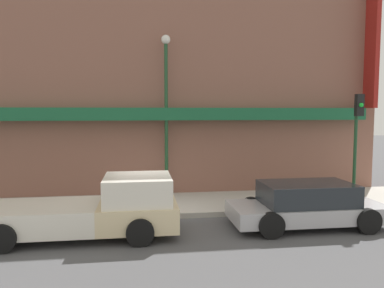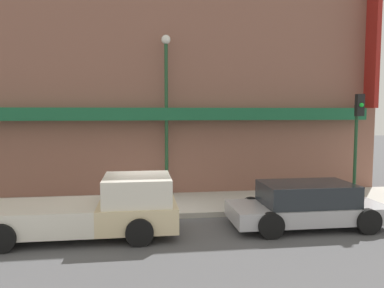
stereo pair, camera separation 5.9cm
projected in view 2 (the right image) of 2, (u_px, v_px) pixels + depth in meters
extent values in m
plane|color=#4C4C4F|center=(153.00, 220.00, 12.30)|extent=(80.00, 80.00, 0.00)
cube|color=#B7B2A8|center=(152.00, 205.00, 13.88)|extent=(36.00, 3.21, 0.18)
cube|color=brown|center=(149.00, 77.00, 16.52)|extent=(19.80, 3.00, 10.18)
cube|color=#195B38|center=(150.00, 114.00, 14.88)|extent=(18.22, 0.60, 0.50)
cube|color=maroon|center=(373.00, 42.00, 15.78)|extent=(0.20, 0.80, 5.55)
cube|color=beige|center=(138.00, 214.00, 10.85)|extent=(2.22, 2.06, 0.69)
cube|color=silver|center=(137.00, 189.00, 10.79)|extent=(1.89, 1.90, 0.77)
cube|color=silver|center=(38.00, 217.00, 10.47)|extent=(3.34, 2.06, 0.69)
cylinder|color=black|center=(140.00, 212.00, 11.89)|extent=(0.74, 0.22, 0.74)
cylinder|color=black|center=(140.00, 232.00, 9.86)|extent=(0.74, 0.22, 0.74)
cylinder|color=black|center=(26.00, 216.00, 11.43)|extent=(0.74, 0.22, 0.74)
cylinder|color=black|center=(1.00, 238.00, 9.39)|extent=(0.74, 0.22, 0.74)
cube|color=#ADADB2|center=(306.00, 212.00, 11.55)|extent=(4.73, 1.89, 0.49)
cube|color=#23282D|center=(307.00, 193.00, 11.50)|extent=(2.75, 1.70, 0.65)
cylinder|color=black|center=(335.00, 205.00, 12.69)|extent=(0.74, 0.22, 0.74)
cylinder|color=black|center=(368.00, 222.00, 10.82)|extent=(0.74, 0.22, 0.74)
cylinder|color=black|center=(251.00, 208.00, 12.30)|extent=(0.74, 0.22, 0.74)
cylinder|color=black|center=(271.00, 226.00, 10.43)|extent=(0.74, 0.22, 0.74)
cylinder|color=#196633|center=(279.00, 199.00, 13.45)|extent=(0.20, 0.20, 0.49)
sphere|color=#196633|center=(279.00, 190.00, 13.42)|extent=(0.19, 0.19, 0.19)
cylinder|color=#1E4728|center=(166.00, 121.00, 14.82)|extent=(0.14, 0.14, 5.99)
sphere|color=silver|center=(166.00, 39.00, 14.54)|extent=(0.36, 0.36, 0.36)
cylinder|color=#1E4728|center=(355.00, 149.00, 13.85)|extent=(0.12, 0.12, 4.01)
cube|color=black|center=(360.00, 105.00, 13.56)|extent=(0.28, 0.20, 0.80)
sphere|color=green|center=(362.00, 105.00, 13.44)|extent=(0.16, 0.16, 0.16)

